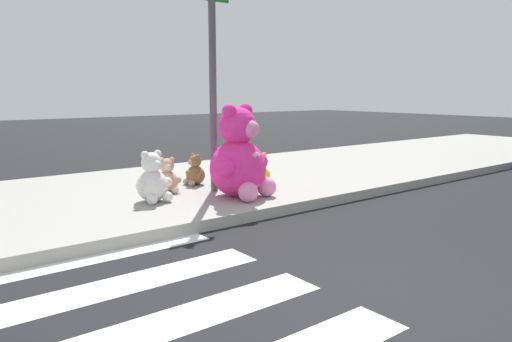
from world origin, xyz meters
name	(u,v)px	position (x,y,z in m)	size (l,w,h in m)	color
ground_plane	(424,324)	(0.00, 0.00, 0.00)	(60.00, 60.00, 0.00)	black
sidewalk	(134,195)	(0.00, 5.20, 0.07)	(28.00, 4.40, 0.15)	#9E9B93
sign_pole	(213,81)	(1.00, 4.40, 1.85)	(0.56, 0.11, 3.20)	#4C4C51
plush_pink_large	(240,160)	(1.08, 3.81, 0.70)	(1.03, 0.97, 1.37)	#F22D93
plush_teal	(228,168)	(1.48, 4.73, 0.42)	(0.50, 0.48, 0.67)	teal
plush_tan	(167,179)	(0.35, 4.73, 0.37)	(0.41, 0.39, 0.55)	tan
plush_yellow	(259,172)	(1.82, 4.29, 0.37)	(0.43, 0.39, 0.56)	yellow
plush_white	(153,181)	(-0.09, 4.30, 0.44)	(0.56, 0.50, 0.73)	white
plush_lime	(255,169)	(2.03, 4.69, 0.36)	(0.41, 0.36, 0.53)	#8CD133
plush_brown	(195,172)	(1.02, 5.04, 0.36)	(0.35, 0.40, 0.52)	olive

